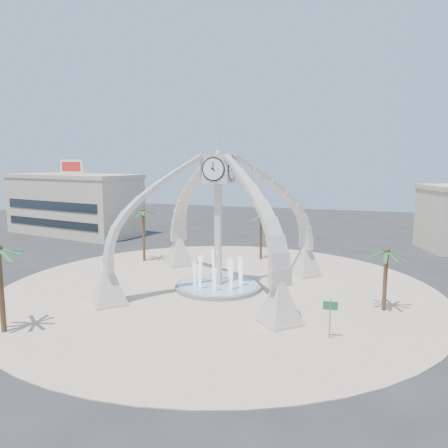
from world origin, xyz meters
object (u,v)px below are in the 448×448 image
(palm_east, at_px, (387,252))
(street_sign, at_px, (330,311))
(palm_north, at_px, (261,216))
(clock_tower, at_px, (218,219))
(fountain, at_px, (218,286))
(palm_west, at_px, (143,211))

(palm_east, bearing_deg, street_sign, -117.44)
(palm_north, height_order, street_sign, palm_north)
(clock_tower, xyz_separation_m, palm_east, (14.39, -1.66, -1.72))
(clock_tower, bearing_deg, street_sign, -38.90)
(clock_tower, relative_size, fountain, 2.24)
(palm_east, distance_m, palm_west, 27.90)
(palm_east, height_order, palm_north, palm_north)
(palm_north, bearing_deg, street_sign, -65.75)
(palm_west, bearing_deg, clock_tower, -33.27)
(street_sign, bearing_deg, palm_north, 109.13)
(palm_north, bearing_deg, palm_west, -157.91)
(clock_tower, relative_size, palm_north, 3.02)
(clock_tower, relative_size, palm_east, 3.27)
(fountain, relative_size, palm_east, 1.46)
(fountain, bearing_deg, palm_north, 85.62)
(fountain, height_order, palm_east, palm_east)
(clock_tower, distance_m, palm_west, 14.18)
(clock_tower, height_order, palm_north, clock_tower)
(palm_east, bearing_deg, fountain, 173.40)
(clock_tower, bearing_deg, palm_west, 146.73)
(fountain, bearing_deg, palm_east, -6.60)
(palm_east, height_order, palm_west, palm_west)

